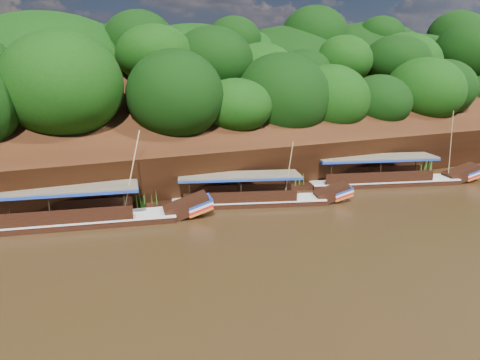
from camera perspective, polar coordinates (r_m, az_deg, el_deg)
The scene contains 6 objects.
ground at distance 26.03m, azimuth 6.07°, elevation -7.62°, with size 160.00×160.00×0.00m, color black.
riverbank at distance 45.76m, azimuth -8.95°, elevation 4.17°, with size 120.00×30.06×19.40m.
boat_0 at distance 39.94m, azimuth 18.06°, elevation 0.24°, with size 14.57×6.04×6.45m.
boat_1 at distance 32.63m, azimuth 2.21°, elevation -2.14°, with size 12.52×5.68×4.89m.
boat_2 at distance 30.06m, azimuth -18.81°, elevation -4.22°, with size 15.34×5.03×6.09m.
reeds at distance 32.68m, azimuth -7.89°, elevation -1.53°, with size 50.31×2.39×2.28m.
Camera 1 is at (-12.86, -20.52, 9.54)m, focal length 35.00 mm.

